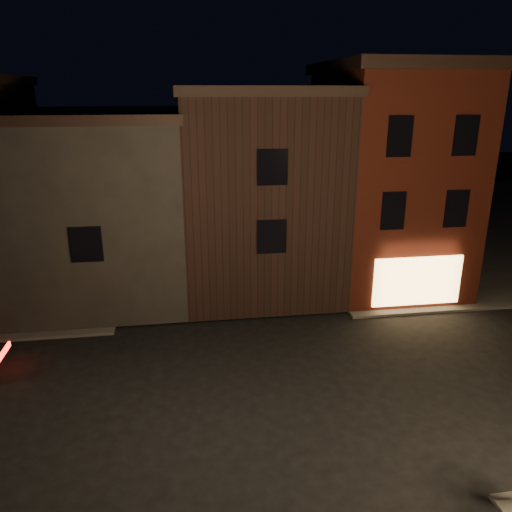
# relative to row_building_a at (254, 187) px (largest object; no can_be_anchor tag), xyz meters

# --- Properties ---
(ground) EXTENTS (120.00, 120.00, 0.00)m
(ground) POSITION_rel_row_building_a_xyz_m (-1.50, -10.50, -4.83)
(ground) COLOR black
(ground) RESTS_ON ground
(sidewalk_far_right) EXTENTS (30.00, 30.00, 0.12)m
(sidewalk_far_right) POSITION_rel_row_building_a_xyz_m (18.50, 9.50, -4.77)
(sidewalk_far_right) COLOR #2D2B28
(sidewalk_far_right) RESTS_ON ground
(corner_building) EXTENTS (6.50, 8.50, 10.50)m
(corner_building) POSITION_rel_row_building_a_xyz_m (6.50, -1.03, 0.57)
(corner_building) COLOR #47150C
(corner_building) RESTS_ON ground
(row_building_a) EXTENTS (7.30, 10.30, 9.40)m
(row_building_a) POSITION_rel_row_building_a_xyz_m (0.00, 0.00, 0.00)
(row_building_a) COLOR black
(row_building_a) RESTS_ON ground
(row_building_b) EXTENTS (7.80, 10.30, 8.40)m
(row_building_b) POSITION_rel_row_building_a_xyz_m (-7.25, 0.00, -0.50)
(row_building_b) COLOR black
(row_building_b) RESTS_ON ground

